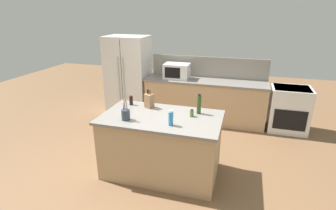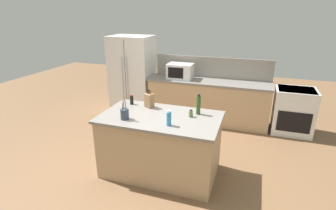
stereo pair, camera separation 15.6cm
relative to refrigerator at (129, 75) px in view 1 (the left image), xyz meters
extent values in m
plane|color=brown|center=(1.55, -2.25, -0.91)|extent=(14.00, 14.00, 0.00)
cube|color=tan|center=(1.85, -0.05, -0.46)|extent=(2.61, 0.62, 0.90)
cube|color=gray|center=(1.85, -0.05, 0.01)|extent=(2.65, 0.66, 0.04)
cube|color=gray|center=(1.85, 0.27, 0.26)|extent=(2.61, 0.03, 0.46)
cube|color=tan|center=(1.55, -2.25, -0.46)|extent=(1.69, 0.95, 0.90)
cube|color=gray|center=(1.55, -2.25, 0.01)|extent=(1.75, 1.01, 0.04)
cube|color=white|center=(0.00, 0.00, 0.00)|extent=(0.97, 0.72, 1.83)
cube|color=#2D2D2D|center=(0.00, -0.36, 0.00)|extent=(0.01, 0.00, 1.74)
cylinder|color=#ADB2B7|center=(-0.06, -0.38, 0.00)|extent=(0.02, 0.02, 1.00)
cylinder|color=#ADB2B7|center=(0.06, -0.38, 0.00)|extent=(0.02, 0.02, 1.00)
cube|color=white|center=(3.60, -0.05, -0.45)|extent=(0.76, 0.64, 0.92)
cube|color=black|center=(3.60, -0.37, -0.57)|extent=(0.61, 0.01, 0.41)
cube|color=black|center=(3.60, -0.05, 0.00)|extent=(0.68, 0.58, 0.02)
cube|color=white|center=(1.20, -0.05, 0.19)|extent=(0.55, 0.38, 0.33)
cube|color=black|center=(1.16, -0.24, 0.19)|extent=(0.34, 0.01, 0.23)
cube|color=#936B47|center=(1.26, -1.96, 0.14)|extent=(0.16, 0.15, 0.22)
cylinder|color=black|center=(1.23, -1.95, 0.28)|extent=(0.02, 0.02, 0.07)
cylinder|color=black|center=(1.26, -1.96, 0.28)|extent=(0.02, 0.02, 0.07)
cylinder|color=brown|center=(1.29, -1.97, 0.28)|extent=(0.02, 0.02, 0.07)
cylinder|color=#333D4C|center=(1.11, -2.51, 0.10)|extent=(0.12, 0.12, 0.15)
cylinder|color=olive|center=(1.13, -2.50, 0.26)|extent=(0.01, 0.05, 0.18)
cylinder|color=black|center=(1.10, -2.51, 0.26)|extent=(0.01, 0.05, 0.18)
cylinder|color=#B2B2B7|center=(1.12, -2.53, 0.26)|extent=(0.01, 0.03, 0.18)
cylinder|color=#567038|center=(1.98, -2.13, 0.07)|extent=(0.06, 0.06, 0.09)
cylinder|color=black|center=(1.98, -2.13, 0.13)|extent=(0.04, 0.04, 0.02)
cylinder|color=black|center=(0.94, -1.93, 0.10)|extent=(0.06, 0.06, 0.14)
cylinder|color=#B22319|center=(0.94, -1.93, 0.18)|extent=(0.04, 0.04, 0.02)
cylinder|color=#2D4C1E|center=(2.05, -1.99, 0.16)|extent=(0.06, 0.06, 0.27)
cylinder|color=black|center=(2.05, -1.99, 0.32)|extent=(0.04, 0.04, 0.03)
cylinder|color=#3384BC|center=(1.77, -2.51, 0.12)|extent=(0.07, 0.07, 0.19)
cylinder|color=white|center=(1.77, -2.51, 0.23)|extent=(0.04, 0.04, 0.02)
camera|label=1|loc=(2.65, -5.58, 1.50)|focal=28.00mm
camera|label=2|loc=(2.80, -5.53, 1.50)|focal=28.00mm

